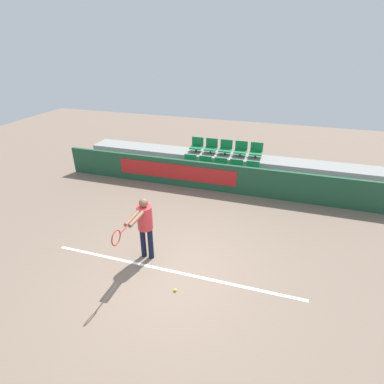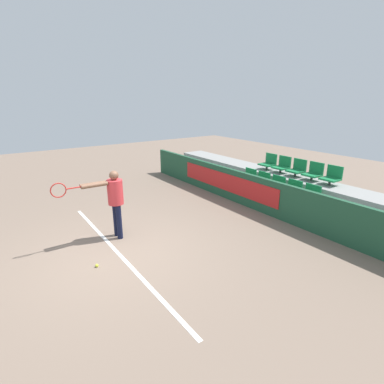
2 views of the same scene
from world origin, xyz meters
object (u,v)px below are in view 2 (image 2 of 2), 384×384
object	(u,v)px
stadium_chair_5	(269,162)
stadium_chair_6	(282,165)
stadium_chair_4	(310,196)
tennis_player	(113,197)
stadium_chair_0	(248,178)
tennis_ball	(97,266)
stadium_chair_1	(261,182)
stadium_chair_9	(332,176)
stadium_chair_2	(276,186)
stadium_chair_3	(292,191)
stadium_chair_7	(297,169)
stadium_chair_8	(314,172)

from	to	relation	value
stadium_chair_5	stadium_chair_6	world-z (taller)	same
stadium_chair_4	tennis_player	size ratio (longest dim) A/B	0.33
stadium_chair_0	tennis_ball	xyz separation A→B (m)	(1.48, -5.65, -0.62)
stadium_chair_5	tennis_player	xyz separation A→B (m)	(0.44, -5.80, -0.03)
stadium_chair_1	tennis_player	world-z (taller)	tennis_player
stadium_chair_1	stadium_chair_6	bearing A→B (deg)	90.00
stadium_chair_1	stadium_chair_9	distance (m)	2.05
stadium_chair_0	stadium_chair_2	size ratio (longest dim) A/B	1.00
stadium_chair_3	tennis_player	world-z (taller)	tennis_player
stadium_chair_0	stadium_chair_7	size ratio (longest dim) A/B	1.00
stadium_chair_6	stadium_chair_7	world-z (taller)	same
stadium_chair_4	stadium_chair_6	distance (m)	2.05
stadium_chair_1	stadium_chair_4	bearing A→B (deg)	0.00
stadium_chair_0	stadium_chair_9	size ratio (longest dim) A/B	1.00
stadium_chair_5	stadium_chair_9	xyz separation A→B (m)	(2.35, 0.00, 0.00)
stadium_chair_3	stadium_chair_7	distance (m)	1.20
stadium_chair_7	stadium_chair_9	bearing A→B (deg)	0.00
stadium_chair_6	tennis_player	world-z (taller)	tennis_player
stadium_chair_1	stadium_chair_3	distance (m)	1.18
stadium_chair_2	stadium_chair_3	size ratio (longest dim) A/B	1.00
stadium_chair_0	tennis_player	distance (m)	4.87
stadium_chair_3	stadium_chair_8	size ratio (longest dim) A/B	1.00
stadium_chair_5	tennis_ball	world-z (taller)	stadium_chair_5
stadium_chair_3	stadium_chair_4	bearing A→B (deg)	0.00
stadium_chair_8	tennis_ball	bearing A→B (deg)	-92.41
stadium_chair_6	tennis_player	xyz separation A→B (m)	(-0.15, -5.80, -0.03)
stadium_chair_4	stadium_chair_9	size ratio (longest dim) A/B	1.00
stadium_chair_2	stadium_chair_9	distance (m)	1.58
stadium_chair_3	stadium_chair_2	bearing A→B (deg)	180.00
tennis_player	tennis_ball	distance (m)	1.66
stadium_chair_1	stadium_chair_6	size ratio (longest dim) A/B	1.00
stadium_chair_6	stadium_chair_8	size ratio (longest dim) A/B	1.00
stadium_chair_3	stadium_chair_1	bearing A→B (deg)	180.00
stadium_chair_5	tennis_player	bearing A→B (deg)	-85.70
stadium_chair_4	tennis_ball	size ratio (longest dim) A/B	8.27
stadium_chair_0	tennis_player	bearing A→B (deg)	-84.84
stadium_chair_3	tennis_ball	distance (m)	5.69
stadium_chair_3	tennis_player	size ratio (longest dim) A/B	0.33
stadium_chair_1	stadium_chair_7	bearing A→B (deg)	58.78
stadium_chair_6	tennis_player	distance (m)	5.80
tennis_ball	stadium_chair_9	bearing A→B (deg)	82.54
stadium_chair_1	stadium_chair_9	xyz separation A→B (m)	(1.76, 0.97, 0.40)
stadium_chair_9	stadium_chair_3	bearing A→B (deg)	-121.22
stadium_chair_8	stadium_chair_9	size ratio (longest dim) A/B	1.00
stadium_chair_3	stadium_chair_8	distance (m)	1.05
stadium_chair_4	stadium_chair_7	size ratio (longest dim) A/B	1.00
stadium_chair_0	stadium_chair_6	size ratio (longest dim) A/B	1.00
stadium_chair_1	stadium_chair_5	size ratio (longest dim) A/B	1.00
stadium_chair_9	stadium_chair_0	bearing A→B (deg)	-157.58
stadium_chair_2	stadium_chair_4	world-z (taller)	same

